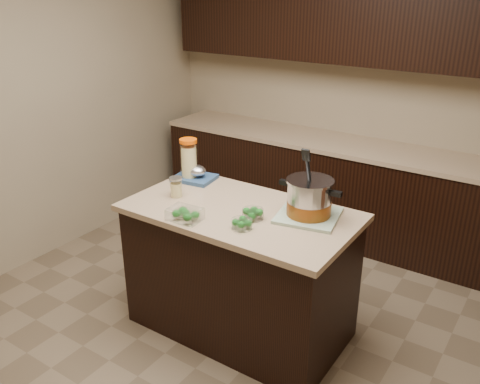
% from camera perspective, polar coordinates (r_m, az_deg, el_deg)
% --- Properties ---
extents(ground_plane, '(4.00, 4.00, 0.00)m').
position_cam_1_polar(ground_plane, '(3.67, 0.00, -14.85)').
color(ground_plane, brown).
rests_on(ground_plane, ground).
extents(room_shell, '(4.04, 4.04, 2.72)m').
position_cam_1_polar(room_shell, '(2.95, 0.00, 12.53)').
color(room_shell, tan).
rests_on(room_shell, ground).
extents(back_cabinets, '(3.60, 0.63, 2.33)m').
position_cam_1_polar(back_cabinets, '(4.64, 12.12, 6.00)').
color(back_cabinets, black).
rests_on(back_cabinets, ground).
extents(island, '(1.46, 0.81, 0.90)m').
position_cam_1_polar(island, '(3.41, 0.00, -8.82)').
color(island, black).
rests_on(island, ground).
extents(dish_towel, '(0.42, 0.42, 0.02)m').
position_cam_1_polar(dish_towel, '(3.13, 7.68, -2.62)').
color(dish_towel, '#537C55').
rests_on(dish_towel, island).
extents(stock_pot, '(0.40, 0.30, 0.41)m').
position_cam_1_polar(stock_pot, '(3.08, 7.77, -0.86)').
color(stock_pot, '#B7B7BC').
rests_on(stock_pot, dish_towel).
extents(lemonade_pitcher, '(0.15, 0.15, 0.30)m').
position_cam_1_polar(lemonade_pitcher, '(3.64, -5.75, 3.43)').
color(lemonade_pitcher, '#D9CA85').
rests_on(lemonade_pitcher, island).
extents(mason_jar, '(0.11, 0.11, 0.14)m').
position_cam_1_polar(mason_jar, '(3.40, -7.19, 0.51)').
color(mason_jar, '#D9CA85').
rests_on(mason_jar, island).
extents(broccoli_tub_left, '(0.14, 0.14, 0.06)m').
position_cam_1_polar(broccoli_tub_left, '(3.07, 1.45, -2.51)').
color(broccoli_tub_left, silver).
rests_on(broccoli_tub_left, island).
extents(broccoli_tub_right, '(0.14, 0.14, 0.06)m').
position_cam_1_polar(broccoli_tub_right, '(2.95, 0.22, -3.64)').
color(broccoli_tub_right, silver).
rests_on(broccoli_tub_right, island).
extents(broccoli_tub_rect, '(0.21, 0.16, 0.07)m').
position_cam_1_polar(broccoli_tub_rect, '(3.07, -6.20, -2.56)').
color(broccoli_tub_rect, silver).
rests_on(broccoli_tub_rect, island).
extents(blue_tray, '(0.31, 0.26, 0.11)m').
position_cam_1_polar(blue_tray, '(3.67, -5.02, 1.89)').
color(blue_tray, navy).
rests_on(blue_tray, island).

